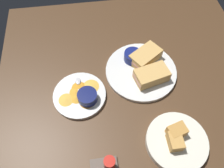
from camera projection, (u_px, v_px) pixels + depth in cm
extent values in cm
cube|color=#4C331E|center=(133.00, 88.00, 90.70)|extent=(110.00, 110.00, 3.00)
cylinder|color=silver|center=(141.00, 71.00, 92.39)|extent=(29.57, 29.57, 1.60)
cube|color=tan|center=(152.00, 75.00, 87.38)|extent=(14.44, 10.50, 4.80)
cube|color=#DB938E|center=(152.00, 75.00, 87.38)|extent=(14.55, 9.97, 0.80)
cube|color=tan|center=(145.00, 57.00, 92.48)|extent=(15.03, 13.56, 4.80)
cube|color=#DB938E|center=(145.00, 57.00, 92.48)|extent=(14.90, 13.21, 0.80)
cylinder|color=navy|center=(133.00, 56.00, 93.05)|extent=(7.35, 7.35, 4.01)
cylinder|color=black|center=(133.00, 54.00, 91.69)|extent=(6.03, 6.03, 0.60)
cube|color=silver|center=(148.00, 74.00, 90.41)|extent=(3.49, 5.14, 0.40)
ellipsoid|color=silver|center=(139.00, 65.00, 92.57)|extent=(3.52, 3.87, 0.80)
cylinder|color=silver|center=(80.00, 95.00, 86.25)|extent=(20.63, 20.63, 1.60)
cylinder|color=#0C144C|center=(87.00, 97.00, 82.88)|extent=(7.51, 7.51, 3.68)
cylinder|color=olive|center=(87.00, 95.00, 81.66)|extent=(6.16, 6.16, 0.60)
cube|color=silver|center=(79.00, 93.00, 85.54)|extent=(0.98, 5.52, 0.40)
ellipsoid|color=silver|center=(78.00, 81.00, 88.29)|extent=(2.30, 3.27, 0.80)
cone|color=gold|center=(76.00, 92.00, 85.79)|extent=(5.82, 5.82, 0.60)
cone|color=orange|center=(79.00, 88.00, 86.78)|extent=(7.10, 7.10, 0.60)
cone|color=gold|center=(77.00, 98.00, 84.44)|extent=(5.62, 5.62, 0.60)
cone|color=gold|center=(91.00, 86.00, 87.18)|extent=(7.49, 7.49, 0.60)
cone|color=orange|center=(87.00, 102.00, 83.51)|extent=(7.70, 7.70, 0.60)
cone|color=gold|center=(66.00, 100.00, 83.97)|extent=(6.28, 6.28, 0.60)
cylinder|color=silver|center=(176.00, 142.00, 75.68)|extent=(21.10, 21.10, 3.00)
cube|color=tan|center=(175.00, 141.00, 72.20)|extent=(4.41, 6.01, 4.12)
cube|color=#C68C42|center=(177.00, 131.00, 73.96)|extent=(6.96, 5.84, 4.20)
cylinder|color=red|center=(110.00, 164.00, 68.15)|extent=(3.60, 3.60, 8.50)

